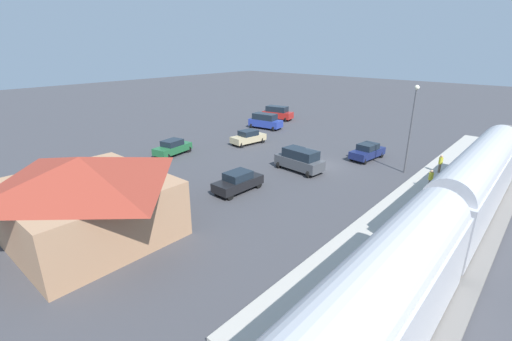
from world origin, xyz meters
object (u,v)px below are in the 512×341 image
object	(u,v)px
suv_red	(277,113)
sedan_navy	(367,151)
station_building	(86,196)
light_pole_near_platform	(412,120)
suv_charcoal	(300,160)
sedan_black	(238,182)
suv_blue	(265,121)
pedestrian_on_platform	(441,162)
passenger_train	(359,331)
sedan_tan	(248,137)
pedestrian_waiting_far	(431,178)
sedan_green	(173,147)

from	to	relation	value
suv_red	sedan_navy	xyz separation A→B (m)	(-20.46, 10.56, -0.27)
station_building	light_pole_near_platform	distance (m)	27.96
station_building	suv_charcoal	size ratio (longest dim) A/B	2.06
sedan_navy	sedan_black	world-z (taller)	same
suv_blue	sedan_navy	distance (m)	18.31
pedestrian_on_platform	suv_blue	distance (m)	25.52
light_pole_near_platform	passenger_train	bearing A→B (deg)	105.41
sedan_navy	light_pole_near_platform	bearing A→B (deg)	160.50
station_building	light_pole_near_platform	size ratio (longest dim) A/B	1.25
sedan_tan	sedan_black	size ratio (longest dim) A/B	1.03
pedestrian_waiting_far	sedan_green	size ratio (longest dim) A/B	0.36
pedestrian_waiting_far	passenger_train	bearing A→B (deg)	99.51
station_building	sedan_green	distance (m)	17.85
sedan_green	sedan_black	distance (m)	13.07
station_building	suv_red	world-z (taller)	station_building
station_building	sedan_navy	bearing A→B (deg)	-103.67
station_building	suv_red	bearing A→B (deg)	-69.80
pedestrian_on_platform	sedan_navy	xyz separation A→B (m)	(7.32, -0.24, -0.40)
passenger_train	suv_red	bearing A→B (deg)	-49.15
passenger_train	station_building	distance (m)	18.02
passenger_train	sedan_black	world-z (taller)	passenger_train
light_pole_near_platform	sedan_black	bearing A→B (deg)	57.20
suv_red	suv_charcoal	distance (m)	25.13
light_pole_near_platform	pedestrian_on_platform	bearing A→B (deg)	-152.89
passenger_train	pedestrian_waiting_far	bearing A→B (deg)	-80.49
pedestrian_on_platform	sedan_green	size ratio (longest dim) A/B	0.36
passenger_train	sedan_navy	distance (m)	28.73
sedan_tan	pedestrian_waiting_far	bearing A→B (deg)	176.32
sedan_tan	sedan_navy	distance (m)	14.42
pedestrian_waiting_far	suv_red	xyz separation A→B (m)	(28.34, -15.81, -0.13)
pedestrian_on_platform	sedan_tan	xyz separation A→B (m)	(21.22, 3.61, -0.40)
passenger_train	suv_red	distance (m)	48.75
pedestrian_waiting_far	light_pole_near_platform	bearing A→B (deg)	-47.89
station_building	sedan_navy	world-z (taller)	station_building
suv_blue	light_pole_near_platform	size ratio (longest dim) A/B	0.61
sedan_tan	light_pole_near_platform	world-z (taller)	light_pole_near_platform
station_building	pedestrian_waiting_far	bearing A→B (deg)	-123.48
pedestrian_waiting_far	light_pole_near_platform	size ratio (longest dim) A/B	0.20
pedestrian_on_platform	light_pole_near_platform	xyz separation A→B (m)	(2.72, 1.39, 3.92)
pedestrian_on_platform	suv_charcoal	world-z (taller)	suv_charcoal
suv_blue	sedan_black	world-z (taller)	suv_blue
sedan_tan	suv_blue	bearing A→B (deg)	-64.05
station_building	sedan_navy	size ratio (longest dim) A/B	2.24
pedestrian_on_platform	suv_blue	bearing A→B (deg)	-10.01
pedestrian_on_platform	suv_blue	size ratio (longest dim) A/B	0.33
station_building	suv_blue	world-z (taller)	station_building
pedestrian_waiting_far	light_pole_near_platform	xyz separation A→B (m)	(3.27, -3.62, 3.92)
suv_charcoal	light_pole_near_platform	xyz separation A→B (m)	(-8.02, -6.29, 4.05)
station_building	suv_blue	bearing A→B (deg)	-70.30
station_building	sedan_black	world-z (taller)	station_building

